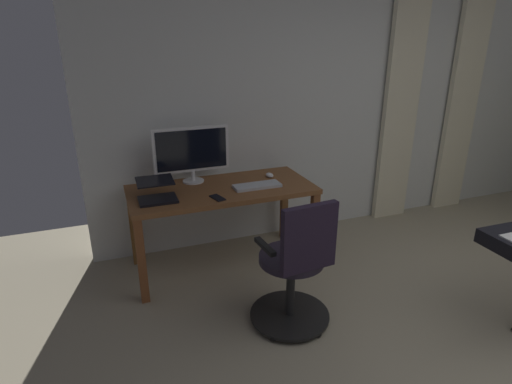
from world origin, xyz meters
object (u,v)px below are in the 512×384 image
object	(u,v)px
computer_keyboard	(257,186)
desk	(222,198)
laptop	(157,193)
computer_monitor	(192,151)
office_chair	(296,270)
computer_mouse	(270,175)
cell_phone_by_monitor	(217,198)

from	to	relation	value
computer_keyboard	desk	bearing A→B (deg)	-19.84
laptop	computer_monitor	bearing A→B (deg)	-138.51
desk	office_chair	bearing A→B (deg)	103.18
desk	computer_mouse	world-z (taller)	computer_mouse
cell_phone_by_monitor	laptop	bearing A→B (deg)	-34.72
computer_mouse	computer_monitor	bearing A→B (deg)	-10.51
computer_keyboard	office_chair	bearing A→B (deg)	86.51
laptop	computer_mouse	size ratio (longest dim) A/B	3.18
computer_mouse	cell_phone_by_monitor	distance (m)	0.66
desk	computer_mouse	bearing A→B (deg)	-167.50
computer_monitor	desk	bearing A→B (deg)	129.22
computer_keyboard	cell_phone_by_monitor	bearing A→B (deg)	18.92
office_chair	computer_monitor	bearing A→B (deg)	104.64
desk	laptop	size ratio (longest dim) A/B	4.72
office_chair	computer_mouse	size ratio (longest dim) A/B	9.49
computer_monitor	laptop	size ratio (longest dim) A/B	2.00
laptop	cell_phone_by_monitor	size ratio (longest dim) A/B	2.21
office_chair	cell_phone_by_monitor	world-z (taller)	office_chair
computer_mouse	cell_phone_by_monitor	bearing A→B (deg)	30.19
laptop	computer_mouse	distance (m)	1.02
computer_monitor	computer_keyboard	distance (m)	0.62
office_chair	laptop	xyz separation A→B (m)	(0.75, -0.87, 0.34)
desk	cell_phone_by_monitor	bearing A→B (deg)	66.36
desk	computer_mouse	xyz separation A→B (m)	(-0.47, -0.10, 0.11)
office_chair	laptop	world-z (taller)	office_chair
desk	laptop	bearing A→B (deg)	8.16
computer_monitor	computer_keyboard	size ratio (longest dim) A/B	1.63
laptop	cell_phone_by_monitor	xyz separation A→B (m)	(-0.43, 0.15, -0.05)
computer_monitor	laptop	distance (m)	0.51
desk	laptop	distance (m)	0.56
office_chair	cell_phone_by_monitor	size ratio (longest dim) A/B	6.59
office_chair	laptop	size ratio (longest dim) A/B	2.99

